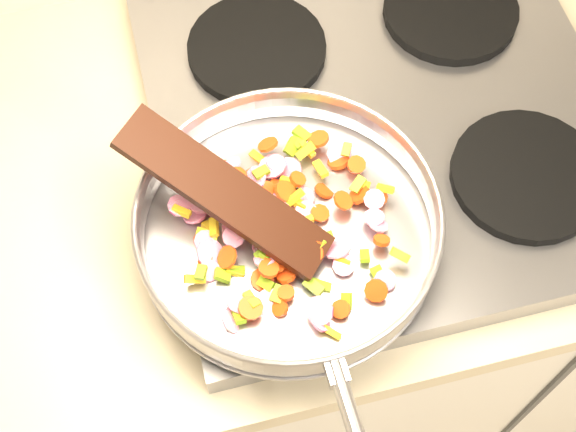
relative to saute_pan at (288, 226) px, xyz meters
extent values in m
cube|color=#939399|center=(0.17, 0.16, -0.07)|extent=(0.60, 0.60, 0.04)
cylinder|color=black|center=(0.03, 0.02, -0.04)|extent=(0.19, 0.19, 0.02)
cylinder|color=black|center=(0.31, 0.02, -0.04)|extent=(0.19, 0.19, 0.02)
cylinder|color=black|center=(0.03, 0.30, -0.04)|extent=(0.19, 0.19, 0.02)
cylinder|color=black|center=(0.31, 0.30, -0.04)|extent=(0.19, 0.19, 0.02)
cylinder|color=#9E9EA5|center=(0.00, 0.00, -0.03)|extent=(0.35, 0.35, 0.01)
torus|color=#9E9EA5|center=(0.00, 0.00, 0.00)|extent=(0.39, 0.39, 0.05)
torus|color=#9E9EA5|center=(0.00, 0.00, 0.02)|extent=(0.35, 0.35, 0.01)
cube|color=#9E9EA5|center=(0.00, -0.18, 0.01)|extent=(0.02, 0.03, 0.02)
cylinder|color=#DA1567|center=(0.02, 0.08, -0.02)|extent=(0.04, 0.03, 0.03)
cylinder|color=#E73F10|center=(0.08, 0.08, -0.02)|extent=(0.04, 0.04, 0.02)
cylinder|color=#E73F10|center=(-0.03, -0.03, -0.01)|extent=(0.02, 0.02, 0.02)
cube|color=gold|center=(0.02, 0.03, -0.01)|extent=(0.02, 0.02, 0.02)
cube|color=#719D19|center=(-0.11, -0.03, 0.00)|extent=(0.02, 0.02, 0.01)
cylinder|color=#E73F10|center=(0.00, 0.12, 0.00)|extent=(0.03, 0.03, 0.02)
cube|color=gold|center=(-0.08, 0.02, 0.00)|extent=(0.01, 0.02, 0.01)
cylinder|color=#DA1567|center=(0.01, -0.12, -0.01)|extent=(0.02, 0.03, 0.02)
cube|color=gold|center=(-0.09, 0.02, -0.01)|extent=(0.03, 0.02, 0.01)
cylinder|color=#DA1567|center=(-0.09, 0.00, -0.01)|extent=(0.04, 0.04, 0.03)
cylinder|color=#E73F10|center=(0.07, 0.02, 0.00)|extent=(0.03, 0.04, 0.02)
cube|color=gold|center=(0.06, 0.07, -0.01)|extent=(0.02, 0.03, 0.01)
cube|color=gold|center=(0.05, -0.05, -0.02)|extent=(0.02, 0.02, 0.01)
cube|color=gold|center=(0.05, 0.10, -0.01)|extent=(0.03, 0.02, 0.02)
cube|color=#719D19|center=(-0.06, 0.07, -0.02)|extent=(0.02, 0.01, 0.01)
cylinder|color=#DA1567|center=(-0.10, 0.05, -0.02)|extent=(0.04, 0.04, 0.02)
cube|color=gold|center=(0.10, 0.04, -0.01)|extent=(0.02, 0.02, 0.02)
cube|color=#719D19|center=(0.09, 0.09, 0.00)|extent=(0.02, 0.02, 0.01)
cube|color=#719D19|center=(0.08, -0.05, -0.02)|extent=(0.01, 0.02, 0.01)
cylinder|color=#DA1567|center=(0.10, -0.02, -0.01)|extent=(0.03, 0.04, 0.02)
cylinder|color=#E73F10|center=(-0.03, -0.09, -0.02)|extent=(0.02, 0.02, 0.02)
cube|color=#719D19|center=(-0.07, -0.03, -0.02)|extent=(0.02, 0.01, 0.01)
cylinder|color=#E73F10|center=(0.03, -0.11, -0.01)|extent=(0.03, 0.02, 0.02)
cylinder|color=#DA1567|center=(-0.02, 0.08, -0.01)|extent=(0.03, 0.04, 0.03)
cylinder|color=#E73F10|center=(-0.04, 0.08, 0.00)|extent=(0.04, 0.04, 0.02)
cube|color=#719D19|center=(-0.07, -0.07, -0.02)|extent=(0.02, 0.02, 0.02)
cylinder|color=#E73F10|center=(0.09, 0.03, -0.02)|extent=(0.03, 0.03, 0.03)
cylinder|color=#DA1567|center=(-0.04, -0.08, -0.02)|extent=(0.05, 0.04, 0.01)
cylinder|color=#E73F10|center=(-0.02, -0.05, -0.02)|extent=(0.03, 0.03, 0.02)
cube|color=#719D19|center=(0.00, 0.02, -0.02)|extent=(0.02, 0.02, 0.01)
cylinder|color=#E73F10|center=(-0.06, 0.11, -0.02)|extent=(0.03, 0.03, 0.03)
cylinder|color=#DA1567|center=(-0.05, 0.04, -0.01)|extent=(0.03, 0.04, 0.03)
cylinder|color=#E73F10|center=(0.06, 0.05, -0.02)|extent=(0.03, 0.03, 0.02)
cylinder|color=#DA1567|center=(-0.01, 0.03, 0.00)|extent=(0.04, 0.04, 0.01)
cylinder|color=#E73F10|center=(-0.06, 0.06, -0.01)|extent=(0.03, 0.03, 0.02)
cylinder|color=#DA1567|center=(-0.07, -0.07, -0.01)|extent=(0.03, 0.04, 0.02)
cube|color=gold|center=(-0.01, 0.11, -0.02)|extent=(0.02, 0.03, 0.01)
cylinder|color=#E73F10|center=(0.02, -0.04, -0.01)|extent=(0.03, 0.03, 0.02)
cube|color=gold|center=(0.11, -0.07, 0.00)|extent=(0.02, 0.02, 0.02)
cylinder|color=#E73F10|center=(-0.01, 0.06, -0.01)|extent=(0.03, 0.02, 0.02)
cylinder|color=#DA1567|center=(-0.06, 0.02, -0.01)|extent=(0.03, 0.03, 0.02)
cube|color=#719D19|center=(0.02, -0.07, -0.02)|extent=(0.03, 0.02, 0.01)
cube|color=#719D19|center=(0.04, 0.12, -0.01)|extent=(0.02, 0.02, 0.01)
cube|color=#719D19|center=(-0.01, 0.08, 0.00)|extent=(0.02, 0.02, 0.01)
cube|color=#719D19|center=(0.01, -0.07, -0.01)|extent=(0.02, 0.03, 0.01)
cube|color=gold|center=(0.02, 0.04, 0.00)|extent=(0.02, 0.02, 0.02)
cube|color=#719D19|center=(0.04, -0.10, -0.02)|extent=(0.02, 0.02, 0.02)
cylinder|color=#DA1567|center=(0.11, 0.01, -0.01)|extent=(0.03, 0.03, 0.02)
cube|color=#719D19|center=(-0.04, -0.06, -0.02)|extent=(0.02, 0.02, 0.01)
cube|color=gold|center=(-0.12, -0.03, -0.01)|extent=(0.03, 0.01, 0.02)
cylinder|color=#DA1567|center=(0.01, -0.11, 0.00)|extent=(0.04, 0.04, 0.03)
cylinder|color=#DA1567|center=(-0.08, -0.09, -0.02)|extent=(0.04, 0.05, 0.03)
cube|color=gold|center=(0.12, 0.02, 0.00)|extent=(0.02, 0.02, 0.01)
cylinder|color=#DA1567|center=(-0.03, -0.01, -0.02)|extent=(0.03, 0.03, 0.02)
cylinder|color=#E73F10|center=(0.08, -0.10, -0.01)|extent=(0.04, 0.03, 0.03)
cube|color=#719D19|center=(-0.03, -0.07, -0.02)|extent=(0.02, 0.02, 0.01)
cylinder|color=#E73F10|center=(0.12, 0.02, -0.02)|extent=(0.03, 0.03, 0.02)
cube|color=#719D19|center=(0.09, -0.07, -0.02)|extent=(0.02, 0.02, 0.02)
cylinder|color=#E73F10|center=(0.03, -0.02, -0.01)|extent=(0.03, 0.03, 0.02)
cylinder|color=#DA1567|center=(0.03, 0.04, -0.02)|extent=(0.04, 0.04, 0.02)
cylinder|color=#E73F10|center=(-0.03, 0.09, -0.02)|extent=(0.03, 0.02, 0.02)
cube|color=#719D19|center=(-0.04, -0.02, -0.01)|extent=(0.02, 0.02, 0.01)
cube|color=#719D19|center=(0.03, 0.11, -0.01)|extent=(0.03, 0.03, 0.02)
cylinder|color=#E73F10|center=(-0.10, 0.01, -0.01)|extent=(0.03, 0.03, 0.01)
cylinder|color=#E73F10|center=(-0.10, 0.06, -0.02)|extent=(0.03, 0.03, 0.01)
cube|color=gold|center=(-0.01, 0.00, -0.01)|extent=(0.01, 0.02, 0.01)
cylinder|color=#E73F10|center=(-0.01, -0.03, -0.02)|extent=(0.03, 0.03, 0.02)
cylinder|color=#DA1567|center=(0.09, 0.09, -0.02)|extent=(0.05, 0.04, 0.03)
cylinder|color=#DA1567|center=(0.01, 0.09, -0.01)|extent=(0.03, 0.03, 0.01)
cylinder|color=#E73F10|center=(-0.04, -0.05, -0.02)|extent=(0.04, 0.04, 0.01)
cylinder|color=#DA1567|center=(0.01, -0.02, 0.00)|extent=(0.04, 0.04, 0.01)
cylinder|color=#E73F10|center=(0.10, 0.07, -0.01)|extent=(0.02, 0.02, 0.01)
cylinder|color=#E73F10|center=(-0.03, -0.05, 0.00)|extent=(0.03, 0.03, 0.01)
cylinder|color=#E73F10|center=(0.03, 0.06, -0.01)|extent=(0.03, 0.03, 0.02)
cube|color=gold|center=(-0.07, -0.03, -0.02)|extent=(0.02, 0.02, 0.01)
cylinder|color=#E73F10|center=(0.07, 0.11, -0.01)|extent=(0.03, 0.03, 0.02)
cube|color=gold|center=(0.05, 0.10, -0.01)|extent=(0.02, 0.03, 0.01)
cube|color=gold|center=(0.02, -0.13, -0.02)|extent=(0.02, 0.02, 0.01)
cylinder|color=#E73F10|center=(-0.05, 0.09, -0.01)|extent=(0.03, 0.03, 0.02)
cube|color=#719D19|center=(-0.03, -0.03, -0.01)|extent=(0.02, 0.03, 0.02)
cylinder|color=#DA1567|center=(0.10, -0.01, -0.01)|extent=(0.03, 0.03, 0.01)
cylinder|color=#E73F10|center=(0.10, -0.04, -0.01)|extent=(0.03, 0.03, 0.01)
cylinder|color=#DA1567|center=(-0.08, 0.06, -0.02)|extent=(0.04, 0.04, 0.02)
cylinder|color=#E73F10|center=(-0.06, 0.09, -0.01)|extent=(0.03, 0.03, 0.02)
cube|color=#719D19|center=(-0.08, -0.09, -0.02)|extent=(0.01, 0.02, 0.02)
cylinder|color=#DA1567|center=(-0.04, -0.03, -0.01)|extent=(0.03, 0.03, 0.01)
cylinder|color=#E73F10|center=(0.04, 0.02, -0.02)|extent=(0.03, 0.03, 0.01)
cylinder|color=#DA1567|center=(0.00, 0.09, -0.01)|extent=(0.04, 0.05, 0.02)
cylinder|color=#DA1567|center=(0.05, -0.06, -0.02)|extent=(0.04, 0.04, 0.01)
cylinder|color=#E73F10|center=(-0.06, -0.08, -0.01)|extent=(0.04, 0.04, 0.01)
cube|color=#719D19|center=(-0.07, 0.08, 0.00)|extent=(0.02, 0.02, 0.01)
cube|color=#719D19|center=(0.03, -0.03, 0.00)|extent=(0.02, 0.02, 0.01)
cube|color=#719D19|center=(0.04, -0.02, -0.01)|extent=(0.02, 0.02, 0.02)
cube|color=#719D19|center=(-0.03, -0.01, -0.01)|extent=(0.01, 0.02, 0.01)
cylinder|color=#E73F10|center=(-0.10, -0.01, -0.02)|extent=(0.03, 0.03, 0.01)
cube|color=gold|center=(-0.06, -0.08, -0.01)|extent=(0.02, 0.02, 0.01)
cylinder|color=#E73F10|center=(0.01, -0.04, -0.02)|extent=(0.03, 0.03, 0.02)
cube|color=gold|center=(0.01, 0.03, -0.02)|extent=(0.02, 0.02, 0.01)
cylinder|color=#DA1567|center=(-0.01, 0.01, -0.02)|extent=(0.05, 0.05, 0.01)
cube|color=gold|center=(0.02, 0.01, -0.02)|extent=(0.02, 0.01, 0.01)
cylinder|color=#E73F10|center=(-0.02, -0.07, -0.01)|extent=(0.02, 0.02, 0.01)
cylinder|color=#DA1567|center=(-0.12, 0.06, 0.00)|extent=(0.04, 0.04, 0.01)
cube|color=#719D19|center=(0.05, 0.13, -0.01)|extent=(0.02, 0.03, 0.01)
cube|color=gold|center=(0.02, 0.07, -0.02)|extent=(0.02, 0.02, 0.01)
cylinder|color=#DA1567|center=(-0.10, 0.01, -0.01)|extent=(0.03, 0.03, 0.02)
cylinder|color=#E73F10|center=(-0.08, -0.02, -0.01)|extent=(0.03, 0.03, 0.03)
cube|color=#719D19|center=(-0.04, -0.04, -0.02)|extent=(0.01, 0.02, 0.01)
cylinder|color=#E73F10|center=(0.01, 0.05, 0.00)|extent=(0.04, 0.04, 0.03)
cube|color=#719D19|center=(-0.09, -0.03, -0.02)|extent=(0.02, 0.02, 0.02)
cube|color=gold|center=(-0.12, 0.05, 0.00)|extent=(0.02, 0.02, 0.01)
cube|color=#719D19|center=(0.09, 0.04, -0.01)|extent=(0.02, 0.02, 0.01)
cube|color=gold|center=(-0.09, 0.03, -0.02)|extent=(0.02, 0.02, 0.01)
cylinder|color=#E73F10|center=(-0.02, -0.04, -0.01)|extent=(0.03, 0.04, 0.02)
cylinder|color=#DA1567|center=(0.05, -0.04, -0.01)|extent=(0.04, 0.04, 0.02)
cylinder|color=#DA1567|center=(-0.06, 0.01, -0.01)|extent=(0.03, 0.03, 0.02)
cylinder|color=#DA1567|center=(-0.05, 0.10, -0.01)|extent=(0.03, 0.03, 0.02)
cylinder|color=#DA1567|center=(0.09, -0.09, -0.02)|extent=(0.04, 0.03, 0.02)
cylinder|color=#DA1567|center=(-0.09, 0.06, -0.01)|extent=(0.04, 0.04, 0.01)
cube|color=#719D19|center=(-0.03, -0.02, -0.01)|extent=(0.02, 0.01, 0.01)
cylinder|color=#DA1567|center=(-0.07, 0.09, -0.02)|extent=(0.04, 0.04, 0.01)
cylinder|color=#DA1567|center=(-0.04, 0.02, -0.01)|extent=(0.04, 0.03, 0.03)
cylinder|color=#DA1567|center=(0.03, 0.02, -0.02)|extent=(0.04, 0.03, 0.02)
cylinder|color=#E73F10|center=(0.00, 0.06, -0.02)|extent=(0.03, 0.03, 0.02)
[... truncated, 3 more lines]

